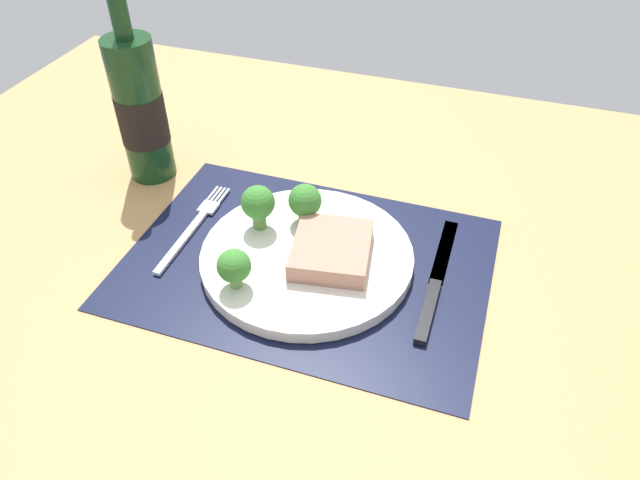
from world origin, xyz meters
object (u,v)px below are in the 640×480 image
(wine_bottle, at_px, (140,109))
(fork, at_px, (194,226))
(steak, at_px, (330,252))
(plate, at_px, (307,256))
(knife, at_px, (435,286))

(wine_bottle, bearing_deg, fork, -39.81)
(steak, bearing_deg, wine_bottle, 159.47)
(plate, relative_size, knife, 1.17)
(plate, relative_size, steak, 2.56)
(fork, relative_size, knife, 0.83)
(plate, xyz_separation_m, knife, (0.16, 0.01, -0.00))
(knife, bearing_deg, wine_bottle, 168.55)
(steak, bearing_deg, fork, 174.62)
(knife, bearing_deg, plate, -175.82)
(fork, height_order, wine_bottle, wine_bottle)
(plate, relative_size, wine_bottle, 0.90)
(fork, xyz_separation_m, wine_bottle, (-0.12, 0.10, 0.10))
(plate, distance_m, wine_bottle, 0.33)
(plate, height_order, wine_bottle, wine_bottle)
(plate, bearing_deg, knife, 1.86)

